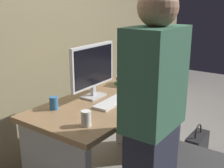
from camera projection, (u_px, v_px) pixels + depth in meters
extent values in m
cube|color=#8C7F5B|center=(35.00, 7.00, 2.65)|extent=(6.40, 0.10, 3.00)
cube|color=#93704C|center=(107.00, 102.00, 2.40)|extent=(1.38, 0.72, 0.04)
cube|color=#B2B2B7|center=(143.00, 119.00, 3.00)|extent=(0.06, 0.64, 0.72)
cube|color=#3F3F3F|center=(190.00, 164.00, 2.00)|extent=(0.44, 0.44, 0.08)
cube|color=#3F3F3F|center=(167.00, 124.00, 2.03)|extent=(0.40, 0.06, 0.44)
cube|color=#38664C|center=(155.00, 79.00, 1.60)|extent=(0.40, 0.24, 0.58)
sphere|color=#A57A5B|center=(158.00, 7.00, 1.49)|extent=(0.22, 0.22, 0.22)
cube|color=silver|center=(93.00, 96.00, 2.48)|extent=(0.20, 0.14, 0.02)
cube|color=silver|center=(93.00, 91.00, 2.46)|extent=(0.04, 0.03, 0.08)
cube|color=silver|center=(93.00, 66.00, 2.40)|extent=(0.54, 0.04, 0.36)
cube|color=black|center=(94.00, 66.00, 2.39)|extent=(0.50, 0.02, 0.32)
cube|color=white|center=(114.00, 101.00, 2.34)|extent=(0.44, 0.15, 0.02)
ellipsoid|color=black|center=(134.00, 91.00, 2.59)|extent=(0.06, 0.10, 0.03)
cylinder|color=white|center=(86.00, 118.00, 1.90)|extent=(0.07, 0.07, 0.10)
cylinder|color=#3372B2|center=(54.00, 103.00, 2.18)|extent=(0.06, 0.06, 0.10)
cube|color=#338C59|center=(125.00, 83.00, 2.84)|extent=(0.17, 0.17, 0.02)
cube|color=#594C72|center=(126.00, 81.00, 2.82)|extent=(0.18, 0.16, 0.03)
cube|color=beige|center=(126.00, 77.00, 2.82)|extent=(0.20, 0.18, 0.04)
cube|color=black|center=(152.00, 92.00, 2.60)|extent=(0.09, 0.15, 0.01)
cube|color=#262628|center=(197.00, 147.00, 2.91)|extent=(0.34, 0.14, 0.26)
torus|color=#262628|center=(198.00, 132.00, 2.86)|extent=(0.18, 0.02, 0.18)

